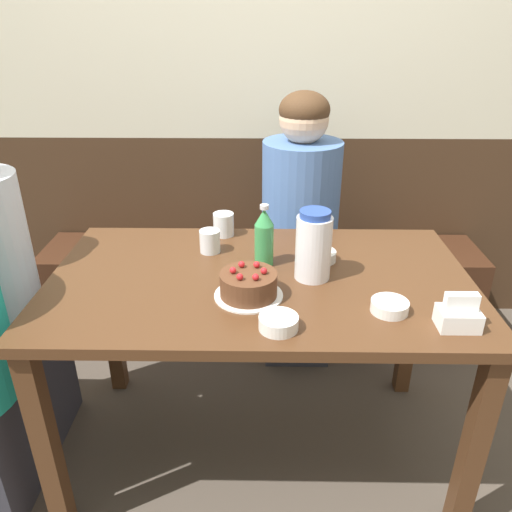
# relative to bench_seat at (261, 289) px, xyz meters

# --- Properties ---
(ground_plane) EXTENTS (12.00, 12.00, 0.00)m
(ground_plane) POSITION_rel_bench_seat_xyz_m (0.00, -0.83, -0.23)
(ground_plane) COLOR #4C4238
(back_wall) EXTENTS (4.80, 0.04, 2.50)m
(back_wall) POSITION_rel_bench_seat_xyz_m (0.00, 0.22, 1.02)
(back_wall) COLOR #3D2819
(back_wall) RESTS_ON ground_plane
(bench_seat) EXTENTS (2.19, 0.38, 0.47)m
(bench_seat) POSITION_rel_bench_seat_xyz_m (0.00, 0.00, 0.00)
(bench_seat) COLOR #381E11
(bench_seat) RESTS_ON ground_plane
(dining_table) EXTENTS (1.37, 0.80, 0.76)m
(dining_table) POSITION_rel_bench_seat_xyz_m (0.00, -0.83, 0.43)
(dining_table) COLOR #4C2D19
(dining_table) RESTS_ON ground_plane
(birthday_cake) EXTENTS (0.21, 0.21, 0.10)m
(birthday_cake) POSITION_rel_bench_seat_xyz_m (-0.03, -0.96, 0.56)
(birthday_cake) COLOR white
(birthday_cake) RESTS_ON dining_table
(water_pitcher) EXTENTS (0.11, 0.11, 0.23)m
(water_pitcher) POSITION_rel_bench_seat_xyz_m (0.17, -0.83, 0.64)
(water_pitcher) COLOR white
(water_pitcher) RESTS_ON dining_table
(soju_bottle) EXTENTS (0.06, 0.06, 0.21)m
(soju_bottle) POSITION_rel_bench_seat_xyz_m (0.01, -0.74, 0.63)
(soju_bottle) COLOR #388E4C
(soju_bottle) RESTS_ON dining_table
(napkin_holder) EXTENTS (0.11, 0.08, 0.11)m
(napkin_holder) POSITION_rel_bench_seat_xyz_m (0.54, -1.11, 0.56)
(napkin_holder) COLOR white
(napkin_holder) RESTS_ON dining_table
(bowl_soup_white) EXTENTS (0.10, 0.10, 0.04)m
(bowl_soup_white) POSITION_rel_bench_seat_xyz_m (0.21, -0.71, 0.54)
(bowl_soup_white) COLOR white
(bowl_soup_white) RESTS_ON dining_table
(bowl_rice_small) EXTENTS (0.11, 0.11, 0.04)m
(bowl_rice_small) POSITION_rel_bench_seat_xyz_m (0.05, -1.13, 0.54)
(bowl_rice_small) COLOR white
(bowl_rice_small) RESTS_ON dining_table
(bowl_side_dish) EXTENTS (0.11, 0.11, 0.03)m
(bowl_side_dish) POSITION_rel_bench_seat_xyz_m (0.37, -1.04, 0.54)
(bowl_side_dish) COLOR white
(bowl_side_dish) RESTS_ON dining_table
(glass_water_tall) EXTENTS (0.08, 0.08, 0.09)m
(glass_water_tall) POSITION_rel_bench_seat_xyz_m (-0.14, -0.49, 0.57)
(glass_water_tall) COLOR silver
(glass_water_tall) RESTS_ON dining_table
(glass_tumbler_short) EXTENTS (0.07, 0.07, 0.08)m
(glass_tumbler_short) POSITION_rel_bench_seat_xyz_m (-0.18, -0.64, 0.56)
(glass_tumbler_short) COLOR silver
(glass_tumbler_short) RESTS_ON dining_table
(person_teal_shirt) EXTENTS (0.34, 0.34, 1.25)m
(person_teal_shirt) POSITION_rel_bench_seat_xyz_m (0.18, -0.17, 0.38)
(person_teal_shirt) COLOR #33333D
(person_teal_shirt) RESTS_ON ground_plane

